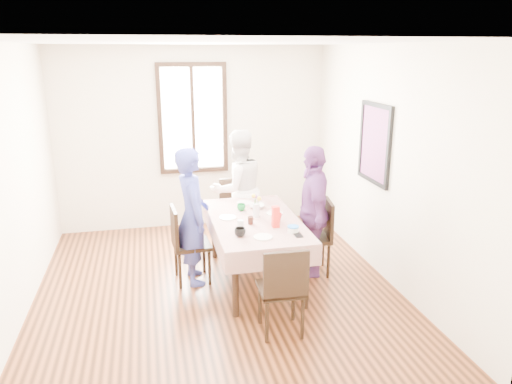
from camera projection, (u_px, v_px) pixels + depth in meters
ground at (217, 289)px, 5.53m from camera, size 4.50×4.50×0.00m
back_wall at (193, 139)px, 7.25m from camera, size 4.00×0.00×4.00m
right_wall at (387, 165)px, 5.57m from camera, size 0.00×4.50×4.50m
window_frame at (193, 119)px, 7.15m from camera, size 1.02×0.06×1.62m
window_pane at (193, 119)px, 7.16m from camera, size 0.90×0.02×1.50m
art_poster at (375, 143)px, 5.79m from camera, size 0.04×0.76×0.96m
dining_table at (255, 250)px, 5.66m from camera, size 0.87×1.63×0.75m
tablecloth at (255, 220)px, 5.56m from camera, size 0.99×1.75×0.01m
chair_left at (192, 244)px, 5.63m from camera, size 0.45×0.45×0.91m
chair_right at (312, 237)px, 5.84m from camera, size 0.48×0.48×0.91m
chair_far at (237, 213)px, 6.69m from camera, size 0.43×0.43×0.91m
chair_near at (281, 288)px, 4.59m from camera, size 0.44×0.44×0.91m
person_left at (192, 216)px, 5.54m from camera, size 0.43×0.61×1.60m
person_far at (237, 189)px, 6.57m from camera, size 0.93×0.82×1.63m
person_right at (312, 211)px, 5.74m from camera, size 0.56×0.98×1.58m
mug_black at (240, 232)px, 5.02m from camera, size 0.15×0.15×0.09m
mug_flag at (277, 217)px, 5.47m from camera, size 0.14×0.14×0.10m
mug_green at (241, 207)px, 5.84m from camera, size 0.11×0.11×0.08m
serving_bowl at (257, 206)px, 5.93m from camera, size 0.23×0.23×0.05m
juice_carton at (276, 217)px, 5.27m from camera, size 0.07×0.07×0.24m
butter_tub at (293, 230)px, 5.14m from camera, size 0.12×0.12×0.06m
jam_jar at (251, 220)px, 5.39m from camera, size 0.06×0.06×0.08m
drinking_glass at (240, 225)px, 5.22m from camera, size 0.07×0.07×0.11m
smartphone at (298, 235)px, 5.07m from camera, size 0.08×0.16×0.01m
flower_vase at (256, 210)px, 5.60m from camera, size 0.08×0.08×0.16m
plate_left at (228, 217)px, 5.59m from camera, size 0.20×0.20×0.01m
plate_right at (275, 213)px, 5.73m from camera, size 0.20×0.20×0.01m
plate_far at (244, 203)px, 6.13m from camera, size 0.20×0.20×0.01m
plate_near at (263, 237)px, 5.01m from camera, size 0.20×0.20×0.01m
butter_lid at (293, 227)px, 5.13m from camera, size 0.12×0.12×0.01m
flower_bunch at (256, 200)px, 5.57m from camera, size 0.09×0.09×0.10m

